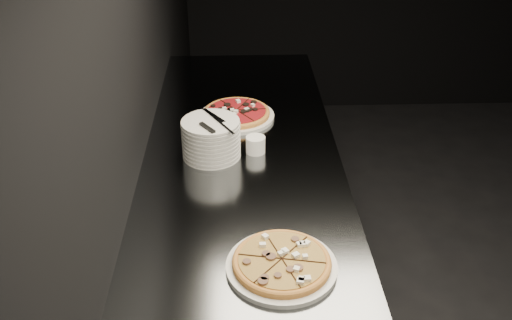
{
  "coord_description": "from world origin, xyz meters",
  "views": [
    {
      "loc": [
        -2.14,
        -1.7,
        2.01
      ],
      "look_at": [
        -2.08,
        0.06,
        0.96
      ],
      "focal_mm": 40.0,
      "sensor_mm": 36.0,
      "label": 1
    }
  ],
  "objects_px": {
    "cutlery": "(212,122)",
    "ramekin": "(256,144)",
    "pizza_mushroom": "(282,263)",
    "plate_stack": "(211,139)",
    "counter": "(244,275)",
    "pizza_tomato": "(237,114)"
  },
  "relations": [
    {
      "from": "plate_stack",
      "to": "ramekin",
      "type": "height_order",
      "value": "plate_stack"
    },
    {
      "from": "pizza_tomato",
      "to": "ramekin",
      "type": "xyz_separation_m",
      "value": [
        0.07,
        -0.29,
        0.01
      ]
    },
    {
      "from": "pizza_mushroom",
      "to": "cutlery",
      "type": "bearing_deg",
      "value": 108.41
    },
    {
      "from": "pizza_mushroom",
      "to": "ramekin",
      "type": "height_order",
      "value": "ramekin"
    },
    {
      "from": "pizza_tomato",
      "to": "cutlery",
      "type": "xyz_separation_m",
      "value": [
        -0.09,
        -0.33,
        0.13
      ]
    },
    {
      "from": "pizza_tomato",
      "to": "cutlery",
      "type": "height_order",
      "value": "cutlery"
    },
    {
      "from": "pizza_mushroom",
      "to": "pizza_tomato",
      "type": "distance_m",
      "value": 0.96
    },
    {
      "from": "ramekin",
      "to": "cutlery",
      "type": "bearing_deg",
      "value": -167.15
    },
    {
      "from": "counter",
      "to": "cutlery",
      "type": "relative_size",
      "value": 11.06
    },
    {
      "from": "plate_stack",
      "to": "cutlery",
      "type": "relative_size",
      "value": 0.98
    },
    {
      "from": "plate_stack",
      "to": "ramekin",
      "type": "distance_m",
      "value": 0.17
    },
    {
      "from": "pizza_tomato",
      "to": "plate_stack",
      "type": "xyz_separation_m",
      "value": [
        -0.1,
        -0.31,
        0.05
      ]
    },
    {
      "from": "counter",
      "to": "pizza_mushroom",
      "type": "distance_m",
      "value": 0.69
    },
    {
      "from": "counter",
      "to": "ramekin",
      "type": "xyz_separation_m",
      "value": [
        0.05,
        0.18,
        0.49
      ]
    },
    {
      "from": "cutlery",
      "to": "ramekin",
      "type": "relative_size",
      "value": 3.0
    },
    {
      "from": "pizza_mushroom",
      "to": "cutlery",
      "type": "relative_size",
      "value": 1.49
    },
    {
      "from": "counter",
      "to": "plate_stack",
      "type": "xyz_separation_m",
      "value": [
        -0.11,
        0.16,
        0.53
      ]
    },
    {
      "from": "pizza_mushroom",
      "to": "ramekin",
      "type": "relative_size",
      "value": 4.46
    },
    {
      "from": "cutlery",
      "to": "ramekin",
      "type": "bearing_deg",
      "value": -22.01
    },
    {
      "from": "pizza_mushroom",
      "to": "pizza_tomato",
      "type": "relative_size",
      "value": 1.03
    },
    {
      "from": "cutlery",
      "to": "counter",
      "type": "bearing_deg",
      "value": -88.37
    },
    {
      "from": "pizza_tomato",
      "to": "plate_stack",
      "type": "relative_size",
      "value": 1.48
    }
  ]
}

